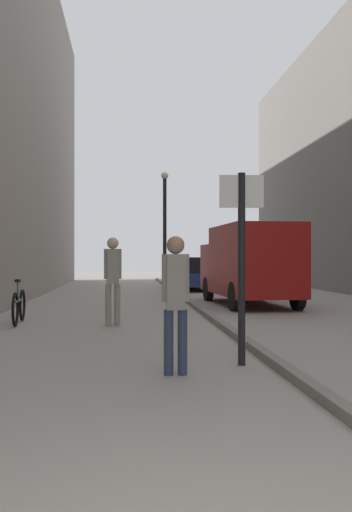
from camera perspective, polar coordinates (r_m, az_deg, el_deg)
name	(u,v)px	position (r m, az deg, el deg)	size (l,w,h in m)	color
ground_plane	(141,313)	(14.23, -3.71, -6.00)	(80.00, 80.00, 0.00)	gray
kerb_strip	(201,310)	(14.35, 2.64, -5.71)	(0.16, 40.00, 0.12)	slate
pedestrian_main_foreground	(113,275)	(11.51, -6.72, -1.98)	(0.37, 0.24, 1.88)	gray
pedestrian_mid_block	(176,295)	(6.68, -0.05, -4.13)	(0.34, 0.22, 1.72)	#2D3851
delivery_van	(249,263)	(16.46, 7.74, -0.73)	(2.23, 5.17, 2.39)	maroon
parked_car	(198,274)	(24.05, 2.35, -1.89)	(1.94, 4.25, 1.45)	navy
street_sign_post	(242,251)	(7.32, 6.97, 0.54)	(0.60, 0.10, 2.60)	black
lamp_post	(165,224)	(20.86, -1.20, 3.36)	(0.28, 0.28, 4.76)	black
bicycle_leaning	(19,306)	(12.33, -16.31, -5.13)	(0.15, 1.77, 0.98)	black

